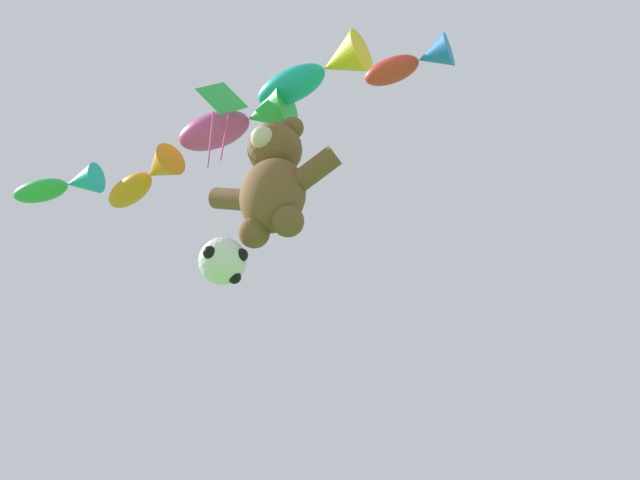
{
  "coord_description": "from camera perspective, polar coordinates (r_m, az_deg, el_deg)",
  "views": [
    {
      "loc": [
        3.52,
        -3.01,
        1.27
      ],
      "look_at": [
        -0.54,
        4.66,
        7.78
      ],
      "focal_mm": 40.0,
      "sensor_mm": 36.0,
      "label": 1
    }
  ],
  "objects": [
    {
      "name": "fish_kite_emerald",
      "position": [
        16.37,
        -20.01,
        4.08
      ],
      "size": [
        2.14,
        0.96,
        0.67
      ],
      "color": "green"
    },
    {
      "name": "fish_kite_crimson",
      "position": [
        12.02,
        7.4,
        13.89
      ],
      "size": [
        1.47,
        0.57,
        0.56
      ],
      "color": "red"
    },
    {
      "name": "diamond_kite",
      "position": [
        13.52,
        -7.9,
        10.66
      ],
      "size": [
        0.64,
        0.84,
        2.19
      ],
      "color": "green"
    },
    {
      "name": "teddy_bear_kite",
      "position": [
        11.98,
        -3.77,
        4.8
      ],
      "size": [
        2.49,
        1.1,
        2.52
      ],
      "color": "brown"
    },
    {
      "name": "fish_kite_tangerine",
      "position": [
        14.88,
        -13.85,
        4.75
      ],
      "size": [
        2.12,
        1.15,
        0.71
      ],
      "color": "orange"
    },
    {
      "name": "fish_kite_teal",
      "position": [
        13.2,
        -0.3,
        13.22
      ],
      "size": [
        2.26,
        0.9,
        0.81
      ],
      "color": "#19ADB2"
    },
    {
      "name": "fish_kite_magenta",
      "position": [
        13.8,
        -6.39,
        9.38
      ],
      "size": [
        2.39,
        0.97,
        0.92
      ],
      "color": "#E53F9E"
    },
    {
      "name": "soccer_ball_kite",
      "position": [
        11.15,
        -7.76,
        -1.68
      ],
      "size": [
        0.83,
        0.82,
        0.76
      ],
      "color": "white"
    }
  ]
}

